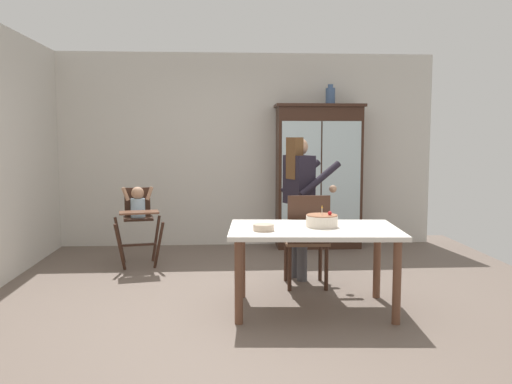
{
  "coord_description": "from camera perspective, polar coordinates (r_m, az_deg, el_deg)",
  "views": [
    {
      "loc": [
        -0.32,
        -4.92,
        1.53
      ],
      "look_at": [
        0.03,
        0.7,
        0.95
      ],
      "focal_mm": 37.33,
      "sensor_mm": 36.0,
      "label": 1
    }
  ],
  "objects": [
    {
      "name": "adult_person",
      "position": [
        5.7,
        4.67,
        0.2
      ],
      "size": [
        0.63,
        0.62,
        1.53
      ],
      "rotation": [
        0.0,
        0.0,
        1.95
      ],
      "color": "#47474C",
      "rests_on": "ground_plane"
    },
    {
      "name": "dining_table",
      "position": [
        4.72,
        6.19,
        -4.95
      ],
      "size": [
        1.53,
        1.01,
        0.74
      ],
      "color": "silver",
      "rests_on": "ground_plane"
    },
    {
      "name": "ceramic_vase",
      "position": [
        7.46,
        7.97,
        10.19
      ],
      "size": [
        0.13,
        0.13,
        0.27
      ],
      "color": "#3D567F",
      "rests_on": "china_cabinet"
    },
    {
      "name": "serving_bowl",
      "position": [
        4.53,
        0.82,
        -3.82
      ],
      "size": [
        0.18,
        0.18,
        0.05
      ],
      "primitive_type": "cylinder",
      "color": "#C6AD93",
      "rests_on": "dining_table"
    },
    {
      "name": "wall_back",
      "position": [
        7.56,
        -1.12,
        4.51
      ],
      "size": [
        5.32,
        0.06,
        2.7
      ],
      "primitive_type": "cube",
      "color": "beige",
      "rests_on": "ground_plane"
    },
    {
      "name": "high_chair_with_toddler",
      "position": [
        6.47,
        -12.53,
        -2.04
      ],
      "size": [
        0.67,
        0.76,
        0.95
      ],
      "rotation": [
        0.0,
        0.0,
        0.19
      ],
      "color": "#382116",
      "rests_on": "ground_plane"
    },
    {
      "name": "birthday_cake",
      "position": [
        4.75,
        7.08,
        -3.07
      ],
      "size": [
        0.28,
        0.28,
        0.19
      ],
      "color": "beige",
      "rests_on": "dining_table"
    },
    {
      "name": "dining_chair_far_side",
      "position": [
        5.4,
        5.5,
        -4.54
      ],
      "size": [
        0.45,
        0.45,
        0.96
      ],
      "rotation": [
        0.0,
        0.0,
        3.13
      ],
      "color": "#382116",
      "rests_on": "ground_plane"
    },
    {
      "name": "china_cabinet",
      "position": [
        7.43,
        6.7,
        1.71
      ],
      "size": [
        1.21,
        0.48,
        1.98
      ],
      "color": "#382116",
      "rests_on": "ground_plane"
    },
    {
      "name": "ground_plane",
      "position": [
        5.16,
        0.18,
        -11.35
      ],
      "size": [
        6.24,
        6.24,
        0.0
      ],
      "primitive_type": "plane",
      "color": "#66564C"
    }
  ]
}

